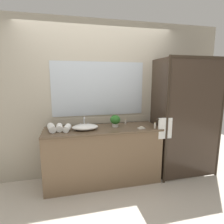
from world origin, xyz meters
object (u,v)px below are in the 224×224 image
(soap_dish, at_px, (141,128))
(rolled_towel_near_edge, at_px, (52,128))
(faucet, at_px, (84,124))
(potted_plant, at_px, (115,120))
(amenity_bottle_conditioner, at_px, (126,121))
(rolled_towel_middle, at_px, (59,127))
(amenity_bottle_body_wash, at_px, (155,125))
(sink_basin, at_px, (85,127))
(rolled_towel_far_edge, at_px, (67,128))

(soap_dish, relative_size, rolled_towel_near_edge, 0.40)
(faucet, distance_m, potted_plant, 0.50)
(faucet, xyz_separation_m, amenity_bottle_conditioner, (0.70, 0.01, -0.01))
(rolled_towel_near_edge, height_order, rolled_towel_middle, rolled_towel_near_edge)
(amenity_bottle_body_wash, relative_size, rolled_towel_near_edge, 0.40)
(amenity_bottle_body_wash, relative_size, amenity_bottle_conditioner, 1.01)
(sink_basin, xyz_separation_m, rolled_towel_far_edge, (-0.27, -0.02, 0.01))
(sink_basin, relative_size, potted_plant, 2.07)
(rolled_towel_far_edge, bearing_deg, sink_basin, 4.85)
(soap_dish, bearing_deg, amenity_bottle_body_wash, -10.01)
(amenity_bottle_body_wash, xyz_separation_m, amenity_bottle_conditioner, (-0.36, 0.37, -0.00))
(sink_basin, bearing_deg, rolled_towel_near_edge, 177.55)
(faucet, distance_m, amenity_bottle_body_wash, 1.12)
(faucet, distance_m, soap_dish, 0.91)
(faucet, relative_size, rolled_towel_middle, 0.83)
(rolled_towel_middle, bearing_deg, amenity_bottle_body_wash, -8.71)
(rolled_towel_near_edge, bearing_deg, sink_basin, -2.45)
(soap_dish, xyz_separation_m, amenity_bottle_conditioner, (-0.15, 0.33, 0.03))
(soap_dish, xyz_separation_m, rolled_towel_far_edge, (-1.12, 0.12, 0.03))
(potted_plant, distance_m, rolled_towel_far_edge, 0.76)
(sink_basin, xyz_separation_m, amenity_bottle_body_wash, (1.06, -0.18, 0.01))
(rolled_towel_near_edge, bearing_deg, soap_dish, -7.18)
(faucet, height_order, rolled_towel_near_edge, faucet)
(sink_basin, distance_m, potted_plant, 0.49)
(amenity_bottle_conditioner, xyz_separation_m, rolled_towel_middle, (-1.08, -0.15, 0.00))
(amenity_bottle_conditioner, bearing_deg, rolled_towel_far_edge, -167.99)
(sink_basin, height_order, rolled_towel_near_edge, rolled_towel_near_edge)
(rolled_towel_near_edge, bearing_deg, rolled_towel_far_edge, -11.21)
(amenity_bottle_body_wash, bearing_deg, sink_basin, 170.12)
(soap_dish, bearing_deg, rolled_towel_far_edge, 173.63)
(potted_plant, height_order, amenity_bottle_conditioner, potted_plant)
(amenity_bottle_body_wash, bearing_deg, rolled_towel_far_edge, 173.05)
(soap_dish, xyz_separation_m, rolled_towel_near_edge, (-1.34, 0.17, 0.04))
(rolled_towel_near_edge, bearing_deg, amenity_bottle_body_wash, -7.56)
(rolled_towel_near_edge, distance_m, rolled_towel_middle, 0.11)
(sink_basin, relative_size, amenity_bottle_conditioner, 4.05)
(sink_basin, relative_size, rolled_towel_near_edge, 1.59)
(potted_plant, height_order, rolled_towel_far_edge, potted_plant)
(sink_basin, xyz_separation_m, rolled_towel_near_edge, (-0.49, 0.02, 0.01))
(faucet, distance_m, rolled_towel_middle, 0.40)
(amenity_bottle_body_wash, xyz_separation_m, rolled_towel_near_edge, (-1.55, 0.21, 0.00))
(sink_basin, distance_m, soap_dish, 0.86)
(sink_basin, distance_m, rolled_towel_middle, 0.38)
(soap_dish, height_order, amenity_bottle_conditioner, amenity_bottle_conditioner)
(sink_basin, relative_size, amenity_bottle_body_wash, 4.02)
(sink_basin, distance_m, rolled_towel_far_edge, 0.27)
(rolled_towel_far_edge, bearing_deg, potted_plant, 6.28)
(soap_dish, height_order, rolled_towel_near_edge, rolled_towel_near_edge)
(sink_basin, bearing_deg, faucet, 90.00)
(amenity_bottle_conditioner, distance_m, rolled_towel_middle, 1.09)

